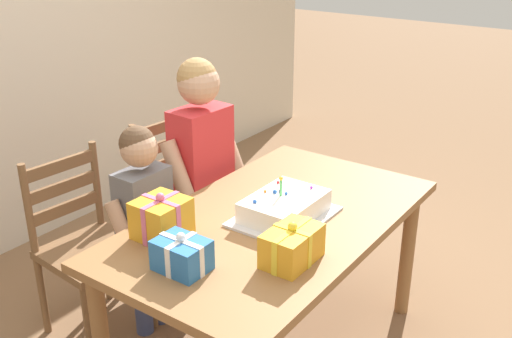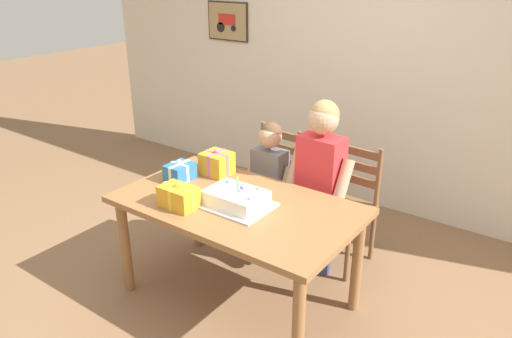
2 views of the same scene
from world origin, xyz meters
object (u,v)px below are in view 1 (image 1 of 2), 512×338
Objects in this scene: gift_box_beside_cake at (292,246)px; child_younger at (144,212)px; dining_table at (273,237)px; gift_box_corner_small at (182,255)px; chair_left at (87,246)px; birthday_cake at (284,208)px; gift_box_red_large at (162,218)px; child_older at (202,157)px; chair_right at (181,197)px.

child_younger is at bearing 84.26° from gift_box_beside_cake.
dining_table is 7.83× the size of gift_box_corner_small.
birthday_cake is at bearing -68.22° from chair_left.
birthday_cake is 0.41× the size of child_younger.
dining_table is 6.38× the size of gift_box_beside_cake.
child_younger reaches higher than chair_left.
gift_box_red_large is 0.15× the size of child_older.
birthday_cake is at bearing 37.45° from gift_box_beside_cake.
gift_box_red_large reaches higher than dining_table.
gift_box_red_large is 0.84× the size of gift_box_beside_cake.
gift_box_corner_small is 0.15× the size of child_older.
dining_table is 1.43× the size of child_younger.
child_older is (0.51, 0.88, -0.01)m from gift_box_beside_cake.
birthday_cake is 1.02m from chair_left.
chair_left is 0.35m from child_younger.
child_older is 0.45m from child_younger.
chair_left is 0.72m from child_older.
dining_table is 1.68× the size of chair_right.
gift_box_corner_small is 0.21× the size of chair_left.
dining_table is at bearing -68.74° from chair_left.
child_older reaches higher than chair_left.
chair_right reaches higher than gift_box_beside_cake.
chair_right is (0.68, 0.00, 0.00)m from chair_left.
dining_table is 0.40m from gift_box_beside_cake.
birthday_cake is at bearing -57.74° from dining_table.
gift_box_red_large is 0.22× the size of chair_left.
gift_box_red_large is 1.03× the size of gift_box_corner_small.
child_younger is (0.09, 0.88, -0.15)m from gift_box_beside_cake.
chair_right is at bearing 70.59° from birthday_cake.
chair_right is (0.88, 0.82, -0.33)m from gift_box_corner_small.
child_older is at bearing 70.54° from birthday_cake.
gift_box_beside_cake reaches higher than dining_table.
gift_box_red_large is 0.22× the size of chair_right.
chair_right is at bearing 68.35° from dining_table.
child_younger reaches higher than dining_table.
dining_table is at bearing -111.65° from chair_right.
gift_box_corner_small is at bearing 132.92° from gift_box_beside_cake.
chair_left is (-0.36, 0.90, -0.32)m from birthday_cake.
chair_right is 0.70× the size of child_older.
gift_box_corner_small is at bearing -137.08° from chair_right.
birthday_cake reaches higher than chair_right.
dining_table is 0.56m from gift_box_corner_small.
chair_left reaches higher than dining_table.
gift_box_beside_cake is at bearing -95.74° from child_younger.
child_older reaches higher than child_younger.
gift_box_red_large is at bearing -152.42° from child_older.
gift_box_beside_cake is 0.22× the size of child_younger.
child_older is (0.65, 0.34, -0.02)m from gift_box_red_large.
gift_box_corner_small is (-0.56, 0.08, 0.01)m from birthday_cake.
child_older reaches higher than gift_box_beside_cake.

